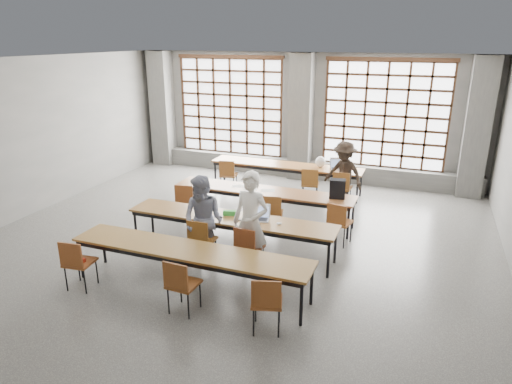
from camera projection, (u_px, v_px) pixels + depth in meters
The scene contains 39 objects.
floor at pixel (225, 251), 8.72m from camera, with size 11.00×11.00×0.00m, color #4C4C4A.
ceiling at pixel (220, 62), 7.59m from camera, with size 11.00×11.00×0.00m, color silver.
wall_back at pixel (304, 116), 13.02m from camera, with size 10.00×10.00×0.00m, color #61615E.
wall_left at pixel (12, 141), 9.84m from camera, with size 11.00×11.00×0.00m, color #61615E.
column_left at pixel (162, 109), 14.29m from camera, with size 0.60×0.55×3.50m, color #52524F.
column_mid at pixel (301, 117), 12.77m from camera, with size 0.60×0.55×3.50m, color #52524F.
column_right at pixel (477, 128), 11.25m from camera, with size 0.60×0.55×3.50m, color #52524F.
window_left at pixel (231, 107), 13.66m from camera, with size 3.32×0.12×3.00m.
window_right at pixel (385, 116), 12.14m from camera, with size 3.32×0.12×3.00m.
sill_ledge at pixel (300, 168), 13.32m from camera, with size 9.80×0.35×0.50m, color #52524F.
desk_row_a at pixel (286, 167), 11.93m from camera, with size 4.00×0.70×0.73m.
desk_row_b at pixel (263, 193), 9.96m from camera, with size 4.00×0.70×0.73m.
desk_row_c at pixel (231, 220), 8.46m from camera, with size 4.00×0.70×0.73m.
desk_row_d at pixel (189, 253), 7.19m from camera, with size 4.00×0.70×0.73m.
chair_back_left at pixel (228, 173), 11.89m from camera, with size 0.49×0.49×0.88m.
chair_back_mid at pixel (310, 182), 11.14m from camera, with size 0.49×0.49×0.88m.
chair_back_right at pixel (342, 185), 10.88m from camera, with size 0.43×0.44×0.88m.
chair_mid_left at pixel (186, 199), 9.98m from camera, with size 0.49×0.50×0.88m.
chair_mid_centre at pixel (272, 210), 9.30m from camera, with size 0.50×0.50×0.88m.
chair_mid_right at pixel (339, 219), 8.84m from camera, with size 0.50×0.50×0.88m.
chair_front_left at pixel (201, 237), 8.05m from camera, with size 0.43×0.43×0.88m.
chair_front_right at pixel (248, 245), 7.75m from camera, with size 0.46×0.46×0.88m.
chair_near_left at pixel (76, 260), 7.24m from camera, with size 0.47×0.47×0.88m.
chair_near_mid at pixel (180, 281), 6.60m from camera, with size 0.44×0.44×0.88m.
chair_near_right at pixel (267, 299), 6.16m from camera, with size 0.52×0.52×0.88m.
student_male at pixel (251, 223), 7.74m from camera, with size 0.66×0.43×1.80m, color white.
student_female at pixel (204, 220), 8.08m from camera, with size 0.79×0.61×1.62m, color navy.
student_back at pixel (344, 174), 10.91m from camera, with size 1.02×0.58×1.57m, color black.
laptop_front at pixel (260, 216), 8.34m from camera, with size 0.41×0.37×0.26m.
laptop_back at pixel (337, 166), 11.54m from camera, with size 0.45×0.41×0.26m.
mouse at pixel (279, 224), 8.10m from camera, with size 0.10×0.06×0.04m, color white.
green_box at pixel (230, 213), 8.52m from camera, with size 0.25×0.09×0.09m, color green.
phone at pixel (237, 220), 8.29m from camera, with size 0.13×0.06×0.01m, color black.
paper_sheet_a at pixel (239, 186), 10.18m from camera, with size 0.30×0.21×0.00m, color silver.
paper_sheet_b at pixel (250, 189), 9.99m from camera, with size 0.30×0.21×0.00m, color silver.
paper_sheet_c at pixel (268, 190), 9.90m from camera, with size 0.30×0.21×0.00m, color silver.
backpack at pixel (337, 189), 9.37m from camera, with size 0.32×0.20×0.40m, color black.
plastic_bag at pixel (320, 162), 11.61m from camera, with size 0.26×0.21×0.29m, color white.
red_pouch at pixel (80, 260), 7.33m from camera, with size 0.20×0.08×0.06m, color red.
Camera 1 is at (3.37, -7.15, 3.90)m, focal length 32.00 mm.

